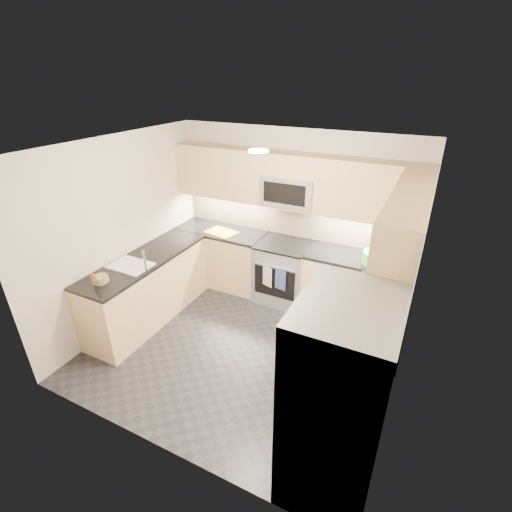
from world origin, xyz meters
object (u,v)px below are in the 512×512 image
at_px(refrigerator, 338,400).
at_px(cutting_board, 221,232).
at_px(gas_range, 283,272).
at_px(fruit_basket, 100,279).
at_px(utensil_bowl, 373,258).
at_px(microwave, 290,190).

height_order(refrigerator, cutting_board, refrigerator).
height_order(gas_range, fruit_basket, fruit_basket).
bearing_deg(cutting_board, gas_range, 4.16).
height_order(utensil_bowl, fruit_basket, utensil_bowl).
height_order(microwave, cutting_board, microwave).
height_order(microwave, fruit_basket, microwave).
xyz_separation_m(gas_range, utensil_bowl, (1.27, -0.07, 0.57)).
height_order(gas_range, utensil_bowl, utensil_bowl).
xyz_separation_m(refrigerator, fruit_basket, (-2.99, 0.45, 0.08)).
bearing_deg(cutting_board, utensil_bowl, 0.02).
bearing_deg(refrigerator, microwave, 119.62).
relative_size(microwave, refrigerator, 0.42).
xyz_separation_m(cutting_board, fruit_basket, (-0.52, -1.90, 0.03)).
bearing_deg(utensil_bowl, refrigerator, -85.53).
bearing_deg(microwave, refrigerator, -60.38).
bearing_deg(cutting_board, microwave, 11.05).
distance_m(microwave, utensil_bowl, 1.45).
distance_m(refrigerator, cutting_board, 3.41).
distance_m(cutting_board, fruit_basket, 1.97).
relative_size(cutting_board, fruit_basket, 2.36).
xyz_separation_m(gas_range, refrigerator, (1.45, -2.43, 0.45)).
relative_size(refrigerator, utensil_bowl, 6.34).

